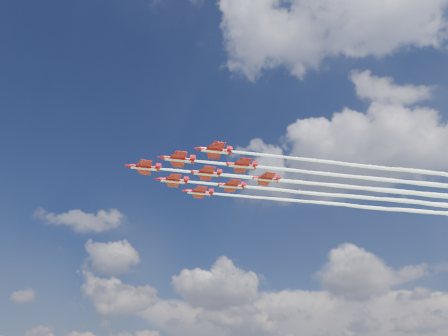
# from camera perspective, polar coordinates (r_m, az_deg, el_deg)

# --- Properties ---
(jet_lead) EXTENTS (111.40, 98.04, 2.84)m
(jet_lead) POSITION_cam_1_polar(r_m,az_deg,el_deg) (154.65, 16.25, -2.39)
(jet_lead) COLOR #A10814
(jet_row2_port) EXTENTS (111.40, 98.04, 2.84)m
(jet_row2_port) POSITION_cam_1_polar(r_m,az_deg,el_deg) (153.68, 20.73, -1.49)
(jet_row2_port) COLOR #A10814
(jet_row2_starb) EXTENTS (111.40, 98.04, 2.84)m
(jet_row2_starb) POSITION_cam_1_polar(r_m,az_deg,el_deg) (165.11, 18.16, -3.75)
(jet_row2_starb) COLOR #A10814
(jet_row3_port) EXTENTS (111.40, 98.04, 2.84)m
(jet_row3_port) POSITION_cam_1_polar(r_m,az_deg,el_deg) (153.71, 25.23, -0.57)
(jet_row3_port) COLOR #A10814
(jet_row3_centre) EXTENTS (111.40, 98.04, 2.84)m
(jet_row3_centre) POSITION_cam_1_polar(r_m,az_deg,el_deg) (164.45, 22.36, -2.91)
(jet_row3_centre) COLOR #A10814
(jet_row3_starb) EXTENTS (111.40, 98.04, 2.84)m
(jet_row3_starb) POSITION_cam_1_polar(r_m,az_deg,el_deg) (175.81, 19.83, -4.94)
(jet_row3_starb) COLOR #A10814
(jet_row4_port) EXTENTS (111.40, 98.04, 2.84)m
(jet_row4_port) POSITION_cam_1_polar(r_m,az_deg,el_deg) (164.72, 26.56, -2.04)
(jet_row4_port) COLOR #A10814
(jet_row4_starb) EXTENTS (111.40, 98.04, 2.84)m
(jet_row4_starb) POSITION_cam_1_polar(r_m,az_deg,el_deg) (175.43, 23.78, -4.15)
(jet_row4_starb) COLOR #A10814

